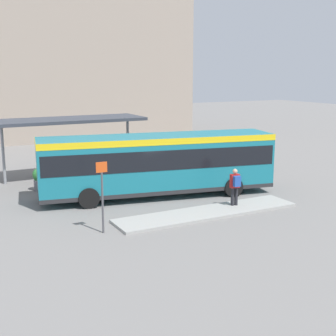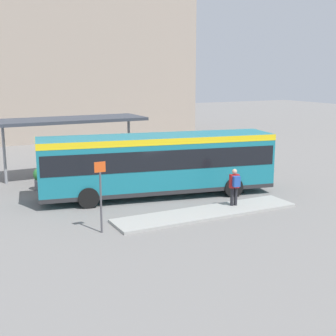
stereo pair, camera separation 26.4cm
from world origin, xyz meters
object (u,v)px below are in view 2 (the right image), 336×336
at_px(pedestrian_waiting, 235,185).
at_px(potted_planter_far_side, 93,173).
at_px(bicycle_black, 266,165).
at_px(platform_sign, 101,194).
at_px(bicycle_orange, 256,162).
at_px(bicycle_green, 254,160).
at_px(bicycle_yellow, 244,159).
at_px(city_bus, 158,161).
at_px(potted_planter_near_shelter, 41,178).

xyz_separation_m(pedestrian_waiting, potted_planter_far_side, (-4.37, 7.11, -0.39)).
distance_m(bicycle_black, platform_sign, 14.76).
relative_size(pedestrian_waiting, platform_sign, 0.61).
height_order(bicycle_orange, bicycle_green, bicycle_orange).
relative_size(bicycle_black, bicycle_yellow, 0.98).
xyz_separation_m(city_bus, bicycle_yellow, (8.84, 4.85, -1.45)).
bearing_deg(potted_planter_near_shelter, pedestrian_waiting, -45.99).
bearing_deg(potted_planter_far_side, bicycle_black, -5.31).
relative_size(pedestrian_waiting, bicycle_orange, 0.99).
xyz_separation_m(pedestrian_waiting, bicycle_yellow, (6.68, 8.37, -0.75)).
bearing_deg(bicycle_orange, bicycle_green, 145.50).
bearing_deg(pedestrian_waiting, bicycle_black, -40.34).
height_order(bicycle_orange, platform_sign, platform_sign).
height_order(bicycle_orange, bicycle_yellow, bicycle_orange).
distance_m(pedestrian_waiting, bicycle_yellow, 10.73).
bearing_deg(bicycle_black, bicycle_orange, -156.98).
height_order(potted_planter_near_shelter, potted_planter_far_side, potted_planter_far_side).
bearing_deg(bicycle_yellow, potted_planter_near_shelter, -80.42).
xyz_separation_m(bicycle_black, potted_planter_near_shelter, (-13.86, 1.32, 0.30)).
bearing_deg(city_bus, bicycle_yellow, 39.60).
relative_size(bicycle_black, potted_planter_near_shelter, 1.26).
bearing_deg(potted_planter_far_side, bicycle_orange, -1.42).
xyz_separation_m(pedestrian_waiting, potted_planter_near_shelter, (-7.15, 7.40, -0.45)).
bearing_deg(potted_planter_near_shelter, city_bus, -37.91).
bearing_deg(platform_sign, bicycle_orange, 29.11).
xyz_separation_m(bicycle_black, platform_sign, (-13.21, -6.48, 1.22)).
bearing_deg(platform_sign, bicycle_black, 26.14).
bearing_deg(city_bus, pedestrian_waiting, -47.51).
distance_m(city_bus, bicycle_yellow, 10.19).
relative_size(pedestrian_waiting, bicycle_black, 1.10).
distance_m(city_bus, bicycle_orange, 9.41).
height_order(bicycle_black, potted_planter_far_side, potted_planter_far_side).
bearing_deg(pedestrian_waiting, bicycle_orange, -36.10).
height_order(bicycle_black, potted_planter_near_shelter, potted_planter_near_shelter).
xyz_separation_m(city_bus, bicycle_green, (9.07, 4.09, -1.45)).
distance_m(pedestrian_waiting, bicycle_orange, 9.48).
relative_size(bicycle_green, potted_planter_near_shelter, 1.30).
xyz_separation_m(potted_planter_near_shelter, platform_sign, (0.66, -7.80, 0.92)).
height_order(city_bus, bicycle_green, city_bus).
distance_m(city_bus, potted_planter_near_shelter, 6.41).
distance_m(bicycle_orange, bicycle_green, 0.85).
height_order(pedestrian_waiting, bicycle_yellow, pedestrian_waiting).
distance_m(pedestrian_waiting, potted_planter_near_shelter, 10.29).
height_order(city_bus, potted_planter_far_side, city_bus).
bearing_deg(bicycle_green, potted_planter_far_side, 100.45).
bearing_deg(potted_planter_near_shelter, bicycle_orange, -2.32).
bearing_deg(platform_sign, city_bus, 42.22).
distance_m(city_bus, bicycle_green, 10.05).
xyz_separation_m(bicycle_black, bicycle_orange, (-0.20, 0.76, 0.04)).
distance_m(bicycle_orange, potted_planter_near_shelter, 13.68).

